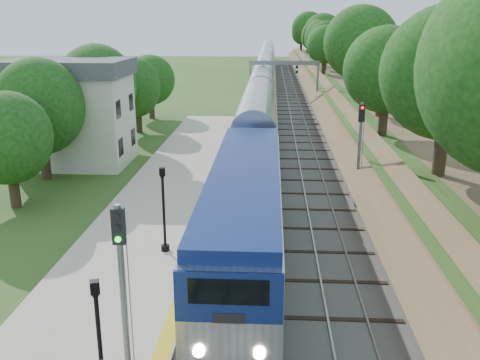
# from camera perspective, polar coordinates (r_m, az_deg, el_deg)

# --- Properties ---
(trackbed) EXTENTS (9.50, 170.00, 0.28)m
(trackbed) POSITION_cam_1_polar(r_m,az_deg,el_deg) (70.52, 4.14, 7.89)
(trackbed) COLOR #4C4944
(trackbed) RESTS_ON ground
(platform) EXTENTS (6.40, 68.00, 0.38)m
(platform) POSITION_cam_1_polar(r_m,az_deg,el_deg) (28.50, -9.63, -5.40)
(platform) COLOR #AEA38D
(platform) RESTS_ON ground
(yellow_stripe) EXTENTS (0.55, 68.00, 0.01)m
(yellow_stripe) POSITION_cam_1_polar(r_m,az_deg,el_deg) (27.93, -3.92, -5.23)
(yellow_stripe) COLOR gold
(yellow_stripe) RESTS_ON platform
(embankment) EXTENTS (10.64, 170.00, 11.70)m
(embankment) POSITION_cam_1_polar(r_m,az_deg,el_deg) (70.86, 11.03, 9.21)
(embankment) COLOR brown
(embankment) RESTS_ON ground
(station_building) EXTENTS (8.60, 6.60, 8.00)m
(station_building) POSITION_cam_1_polar(r_m,az_deg,el_deg) (42.99, -17.32, 6.96)
(station_building) COLOR beige
(station_building) RESTS_ON ground
(signal_gantry) EXTENTS (8.40, 0.38, 6.20)m
(signal_gantry) POSITION_cam_1_polar(r_m,az_deg,el_deg) (64.98, 4.70, 11.35)
(signal_gantry) COLOR slate
(signal_gantry) RESTS_ON ground
(trees_behind_platform) EXTENTS (7.82, 53.32, 7.21)m
(trees_behind_platform) POSITION_cam_1_polar(r_m,az_deg,el_deg) (33.33, -18.30, 5.01)
(trees_behind_platform) COLOR #332316
(trees_behind_platform) RESTS_ON ground
(train) EXTENTS (3.04, 142.74, 4.47)m
(train) POSITION_cam_1_polar(r_m,az_deg,el_deg) (83.64, 2.68, 10.82)
(train) COLOR black
(train) RESTS_ON trackbed
(lamppost_mid) EXTENTS (0.39, 0.39, 3.93)m
(lamppost_mid) POSITION_cam_1_polar(r_m,az_deg,el_deg) (15.66, -14.65, -17.47)
(lamppost_mid) COLOR black
(lamppost_mid) RESTS_ON platform
(lamppost_far) EXTENTS (0.40, 0.40, 4.04)m
(lamppost_far) POSITION_cam_1_polar(r_m,az_deg,el_deg) (24.96, -8.12, -3.66)
(lamppost_far) COLOR black
(lamppost_far) RESTS_ON platform
(signal_platform) EXTENTS (0.34, 0.27, 5.80)m
(signal_platform) POSITION_cam_1_polar(r_m,az_deg,el_deg) (15.15, -12.43, -10.59)
(signal_platform) COLOR slate
(signal_platform) RESTS_ON platform
(signal_farside) EXTENTS (0.34, 0.27, 6.21)m
(signal_farside) POSITION_cam_1_polar(r_m,az_deg,el_deg) (31.66, 12.65, 3.74)
(signal_farside) COLOR slate
(signal_farside) RESTS_ON ground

